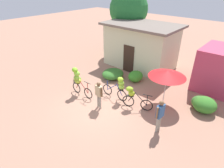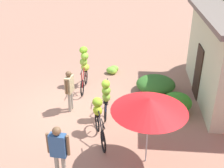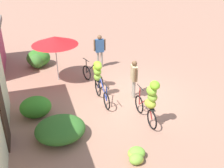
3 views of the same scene
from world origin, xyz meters
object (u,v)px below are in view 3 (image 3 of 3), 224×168
at_px(market_umbrella, 55,41).
at_px(bicycle_center_loaded, 95,71).
at_px(bicycle_near_pile, 99,80).
at_px(person_bystander, 100,48).
at_px(person_vendor, 134,75).
at_px(banana_pile_on_ground, 136,155).
at_px(bicycle_leftmost, 150,99).

height_order(market_umbrella, bicycle_center_loaded, market_umbrella).
distance_m(bicycle_near_pile, person_bystander, 3.11).
height_order(bicycle_center_loaded, person_bystander, person_bystander).
bearing_deg(market_umbrella, person_bystander, -68.55).
height_order(bicycle_center_loaded, person_vendor, person_vendor).
bearing_deg(banana_pile_on_ground, person_vendor, -20.41).
bearing_deg(bicycle_near_pile, bicycle_leftmost, -152.55).
bearing_deg(bicycle_near_pile, bicycle_center_loaded, -5.99).
xyz_separation_m(bicycle_near_pile, person_bystander, (2.99, -0.85, 0.18)).
height_order(bicycle_near_pile, banana_pile_on_ground, bicycle_near_pile).
distance_m(bicycle_leftmost, person_vendor, 1.88).
bearing_deg(banana_pile_on_ground, person_bystander, -6.71).
distance_m(bicycle_near_pile, bicycle_center_loaded, 1.13).
bearing_deg(bicycle_leftmost, person_vendor, -5.88).
distance_m(bicycle_leftmost, banana_pile_on_ground, 1.96).
distance_m(market_umbrella, bicycle_center_loaded, 2.10).
xyz_separation_m(market_umbrella, person_bystander, (0.85, -2.16, -0.84)).
distance_m(banana_pile_on_ground, person_vendor, 3.62).
relative_size(banana_pile_on_ground, person_vendor, 0.46).
bearing_deg(person_vendor, bicycle_near_pile, 78.41).
distance_m(bicycle_leftmost, bicycle_center_loaded, 3.42).
relative_size(market_umbrella, bicycle_center_loaded, 1.26).
distance_m(bicycle_leftmost, person_bystander, 5.14).
xyz_separation_m(banana_pile_on_ground, person_bystander, (6.57, -0.77, 0.85)).
relative_size(banana_pile_on_ground, person_bystander, 0.44).
height_order(bicycle_near_pile, bicycle_center_loaded, bicycle_near_pile).
distance_m(bicycle_leftmost, bicycle_near_pile, 2.42).
xyz_separation_m(market_umbrella, bicycle_center_loaded, (-1.03, -1.43, -1.13)).
height_order(market_umbrella, person_bystander, market_umbrella).
bearing_deg(bicycle_center_loaded, bicycle_near_pile, 174.01).
bearing_deg(market_umbrella, bicycle_leftmost, -150.48).
distance_m(market_umbrella, person_bystander, 2.47).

